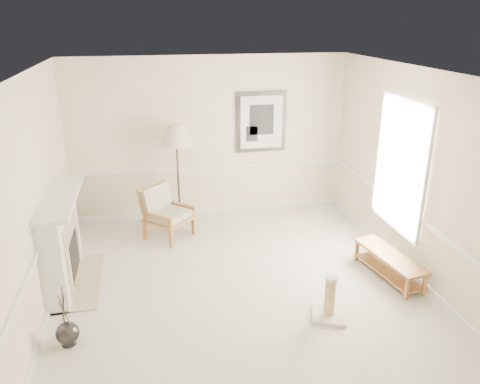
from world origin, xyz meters
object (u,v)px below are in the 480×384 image
at_px(floor_vase, 68,334).
at_px(armchair, 164,210).
at_px(bench, 389,262).
at_px(floor_lamp, 176,138).
at_px(scratching_post, 329,305).

height_order(floor_vase, armchair, armchair).
bearing_deg(floor_vase, bench, 8.46).
xyz_separation_m(armchair, floor_lamp, (0.29, 0.49, 1.10)).
distance_m(floor_lamp, bench, 3.96).
xyz_separation_m(floor_vase, armchair, (1.23, 2.64, 0.33)).
xyz_separation_m(floor_vase, scratching_post, (3.11, -0.11, 0.04)).
height_order(armchair, scratching_post, armchair).
height_order(floor_vase, floor_lamp, floor_lamp).
xyz_separation_m(floor_vase, floor_lamp, (1.53, 3.13, 1.43)).
distance_m(armchair, bench, 3.67).
xyz_separation_m(bench, scratching_post, (-1.19, -0.75, -0.06)).
distance_m(floor_vase, floor_lamp, 3.77).
distance_m(floor_lamp, scratching_post, 3.86).
bearing_deg(floor_lamp, bench, -41.95).
bearing_deg(bench, scratching_post, -148.02).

